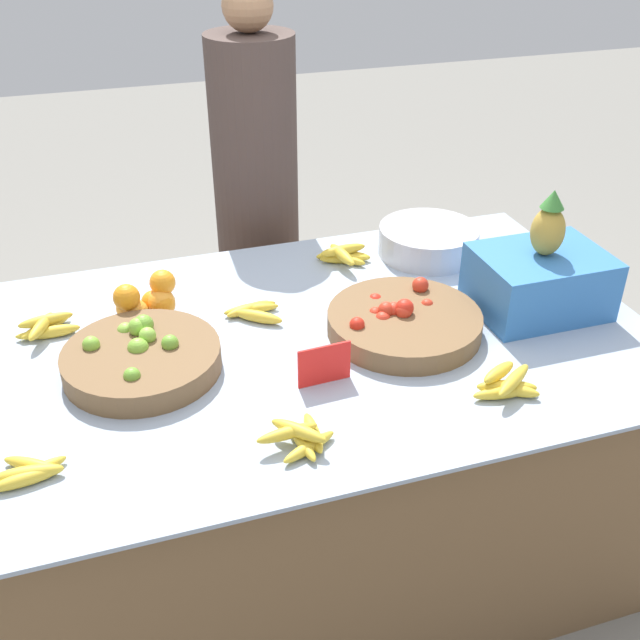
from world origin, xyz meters
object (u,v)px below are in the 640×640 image
object	(u,v)px
tomato_basket	(404,321)
metal_bowl	(428,241)
lime_bowl	(142,358)
produce_crate	(540,278)
vendor_person	(258,226)
price_sign	(324,365)

from	to	relation	value
tomato_basket	metal_bowl	world-z (taller)	tomato_basket
lime_bowl	metal_bowl	world-z (taller)	lime_bowl
produce_crate	vendor_person	xyz separation A→B (m)	(-0.60, 0.92, -0.15)
lime_bowl	tomato_basket	xyz separation A→B (m)	(0.71, -0.04, -0.00)
tomato_basket	produce_crate	distance (m)	0.42
lime_bowl	tomato_basket	bearing A→B (deg)	-3.24
lime_bowl	tomato_basket	distance (m)	0.71
price_sign	produce_crate	xyz separation A→B (m)	(0.70, 0.16, 0.05)
metal_bowl	price_sign	xyz separation A→B (m)	(-0.55, -0.58, 0.01)
lime_bowl	metal_bowl	bearing A→B (deg)	21.35
tomato_basket	metal_bowl	distance (m)	0.50
produce_crate	vendor_person	size ratio (longest dim) A/B	0.23
price_sign	metal_bowl	bearing A→B (deg)	43.28
tomato_basket	produce_crate	xyz separation A→B (m)	(0.41, 0.00, 0.07)
lime_bowl	price_sign	distance (m)	0.47
tomato_basket	vendor_person	xyz separation A→B (m)	(-0.19, 0.92, -0.09)
tomato_basket	produce_crate	bearing A→B (deg)	0.05
tomato_basket	price_sign	distance (m)	0.32
produce_crate	lime_bowl	bearing A→B (deg)	177.97
produce_crate	vendor_person	distance (m)	1.11
produce_crate	tomato_basket	bearing A→B (deg)	-179.95
price_sign	produce_crate	bearing A→B (deg)	9.58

